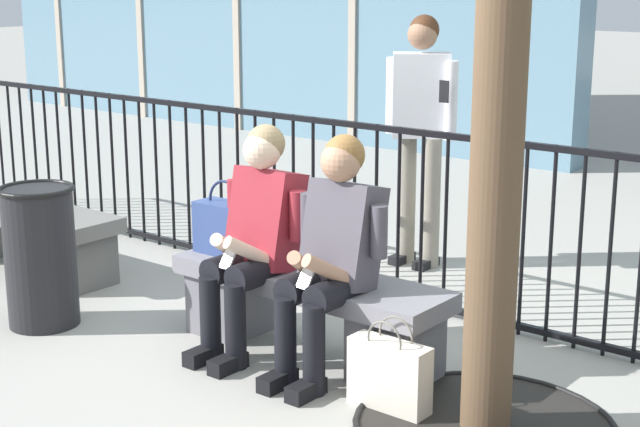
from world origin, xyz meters
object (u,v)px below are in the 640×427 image
seated_person_with_phone (254,233)px  shopping_bag (389,375)px  seated_person_companion (332,250)px  stone_bench (308,305)px  bystander_at_railing (420,121)px  stone_bench_far (25,231)px  handbag_on_bench (226,227)px  trash_can (40,255)px

seated_person_with_phone → shopping_bag: (0.99, -0.17, -0.48)m
seated_person_companion → shopping_bag: seated_person_companion is taller
stone_bench → bystander_at_railing: size_ratio=0.94×
shopping_bag → stone_bench_far: size_ratio=0.28×
seated_person_with_phone → seated_person_companion: size_ratio=1.00×
handbag_on_bench → stone_bench_far: (-1.88, -0.02, -0.33)m
seated_person_companion → handbag_on_bench: 0.85m
handbag_on_bench → shopping_bag: (1.31, -0.29, -0.43)m
stone_bench → shopping_bag: size_ratio=3.58×
stone_bench → stone_bench_far: 2.46m
stone_bench → seated_person_with_phone: bearing=-153.4°
shopping_bag → stone_bench_far: (-3.19, 0.27, 0.10)m
seated_person_with_phone → trash_can: size_ratio=1.49×
handbag_on_bench → trash_can: (-0.89, -0.60, -0.19)m
shopping_bag → bystander_at_railing: size_ratio=0.26×
bystander_at_railing → trash_can: bearing=-113.4°
bystander_at_railing → handbag_on_bench: bearing=-94.1°
trash_can → seated_person_with_phone: bearing=21.4°
seated_person_companion → stone_bench_far: bearing=177.9°
stone_bench → seated_person_with_phone: 0.48m
bystander_at_railing → seated_person_companion: bearing=-69.3°
seated_person_companion → seated_person_with_phone: bearing=180.0°
stone_bench_far → stone_bench: bearing=0.7°
seated_person_with_phone → handbag_on_bench: bearing=159.8°
seated_person_with_phone → bystander_at_railing: bystander_at_railing is taller
seated_person_with_phone → seated_person_companion: 0.51m
stone_bench → seated_person_companion: (0.26, -0.13, 0.38)m
stone_bench → shopping_bag: bearing=-22.3°
stone_bench → shopping_bag: (0.73, -0.30, -0.10)m
trash_can → seated_person_companion: bearing=15.4°
bystander_at_railing → trash_can: (-1.02, -2.36, -0.58)m
seated_person_with_phone → handbag_on_bench: size_ratio=2.88×
seated_person_companion → bystander_at_railing: bystander_at_railing is taller
stone_bench → bystander_at_railing: 1.95m
seated_person_companion → trash_can: bearing=-164.6°
seated_person_companion → shopping_bag: size_ratio=2.71×
trash_can → stone_bench_far: bearing=149.8°
stone_bench → stone_bench_far: (-2.46, -0.03, 0.00)m
seated_person_with_phone → bystander_at_railing: size_ratio=0.71×
shopping_bag → stone_bench_far: 3.21m
seated_person_with_phone → shopping_bag: size_ratio=2.71×
seated_person_companion → trash_can: size_ratio=1.49×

